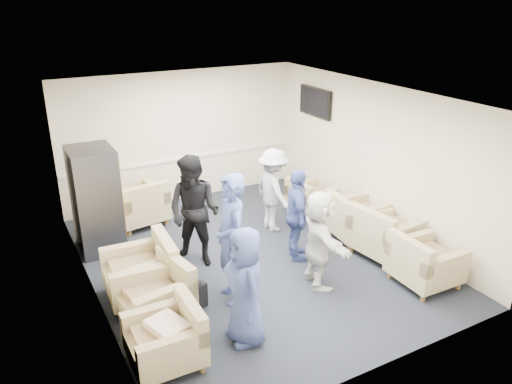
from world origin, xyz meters
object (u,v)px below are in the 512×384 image
armchair_right_midnear (383,235)px  vending_machine (96,200)px  armchair_left_near (169,339)px  armchair_left_mid (158,295)px  person_back_right (273,190)px  armchair_left_far (144,274)px  armchair_corner (139,206)px  armchair_right_near (422,264)px  armchair_right_far (309,199)px  person_back_left (194,212)px  armchair_right_midfar (354,220)px  person_mid_right (297,215)px  person_mid_left (231,239)px  person_front_right (319,239)px  person_front_left (245,286)px

armchair_right_midnear → vending_machine: 4.82m
armchair_left_near → armchair_left_mid: 0.94m
armchair_left_near → person_back_right: (2.91, 2.54, 0.45)m
armchair_right_midnear → vending_machine: size_ratio=0.58×
armchair_left_far → armchair_corner: size_ratio=0.92×
armchair_right_near → armchair_right_far: 2.95m
armchair_right_midnear → person_back_left: 3.14m
armchair_right_midfar → armchair_right_near: bearing=-176.3°
armchair_right_midfar → person_mid_right: person_mid_right is taller
person_back_left → person_mid_right: person_back_left is taller
person_back_left → person_mid_right: (1.50, -0.65, -0.13)m
person_mid_left → person_front_right: size_ratio=1.26×
armchair_left_near → person_mid_right: person_mid_right is taller
armchair_right_near → person_front_left: (-2.92, 0.13, 0.43)m
armchair_left_far → armchair_right_far: size_ratio=1.19×
armchair_right_midfar → person_mid_left: 2.89m
armchair_right_midfar → person_mid_right: size_ratio=0.64×
armchair_right_midnear → person_front_right: size_ratio=0.69×
armchair_right_near → armchair_left_mid: bearing=75.0°
person_front_left → armchair_left_near: bearing=-88.3°
armchair_right_midnear → person_mid_right: size_ratio=0.67×
armchair_left_far → armchair_right_far: 3.93m
armchair_right_midnear → person_mid_left: size_ratio=0.55×
person_front_left → armchair_left_mid: bearing=-135.7°
armchair_left_near → armchair_right_midfar: size_ratio=0.85×
armchair_right_midfar → person_front_right: (-1.44, -0.95, 0.40)m
armchair_right_far → person_back_right: bearing=98.8°
armchair_right_near → armchair_corner: 5.14m
armchair_left_near → person_back_right: size_ratio=0.54×
armchair_left_mid → armchair_right_near: bearing=63.7°
person_back_left → person_front_left: bearing=-46.6°
person_front_left → armchair_right_midnear: bearing=109.3°
armchair_right_near → vending_machine: 5.32m
person_front_left → person_mid_right: person_mid_right is taller
person_front_left → person_mid_left: 0.95m
armchair_right_near → person_mid_left: size_ratio=0.47×
armchair_right_far → person_front_right: (-1.34, -2.19, 0.45)m
vending_machine → armchair_corner: bearing=34.6°
armchair_left_far → armchair_right_midfar: size_ratio=1.01×
armchair_right_far → person_back_left: person_back_left is taller
person_back_left → person_back_right: (1.74, 0.49, -0.14)m
armchair_right_far → person_front_left: 4.06m
armchair_left_far → armchair_right_midnear: 3.90m
person_front_left → person_back_right: (1.92, 2.58, -0.00)m
armchair_left_near → person_mid_left: bearing=125.7°
person_front_left → person_mid_left: person_mid_left is taller
armchair_left_mid → armchair_right_midfar: 3.87m
armchair_left_near → vending_machine: bearing=-177.8°
armchair_right_far → person_front_left: bearing=129.5°
armchair_right_far → person_front_right: 2.60m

